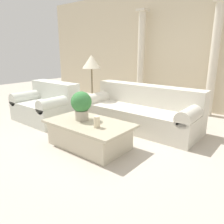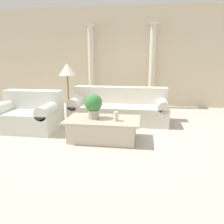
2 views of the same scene
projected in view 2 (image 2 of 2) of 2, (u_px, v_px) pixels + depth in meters
ground_plane at (108, 131)px, 4.85m from camera, size 16.00×16.00×0.00m
wall_back at (123, 58)px, 7.24m from camera, size 10.00×0.06×3.20m
sofa_long at (119, 108)px, 5.55m from camera, size 2.41×0.96×0.85m
loveseat at (29, 114)px, 4.92m from camera, size 1.34×0.96×0.85m
coffee_table at (103, 129)px, 4.28m from camera, size 1.43×0.83×0.42m
potted_plant at (93, 105)px, 4.22m from camera, size 0.35×0.35×0.48m
pillar_candle at (116, 116)px, 4.07m from camera, size 0.10×0.10×0.18m
floor_lamp at (67, 72)px, 5.41m from camera, size 0.42×0.42×1.45m
column_left at (91, 66)px, 7.18m from camera, size 0.27×0.27×2.63m
column_right at (152, 66)px, 6.89m from camera, size 0.27×0.27×2.63m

